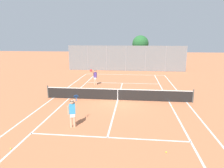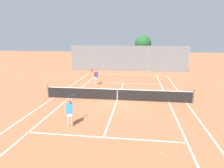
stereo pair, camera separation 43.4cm
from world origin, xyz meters
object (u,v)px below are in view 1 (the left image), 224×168
loose_tennis_ball_1 (172,107)px  loose_tennis_ball_4 (91,94)px  loose_tennis_ball_2 (166,152)px  tree_behind_left (141,44)px  player_near_side (72,112)px  loose_tennis_ball_0 (82,83)px  loose_tennis_ball_3 (11,149)px  tennis_net (118,94)px  player_far_left (95,76)px

loose_tennis_ball_1 → loose_tennis_ball_4: same height
loose_tennis_ball_1 → loose_tennis_ball_4: 7.22m
loose_tennis_ball_1 → loose_tennis_ball_2: size_ratio=1.00×
tree_behind_left → player_near_side: bearing=-100.5°
loose_tennis_ball_0 → loose_tennis_ball_3: size_ratio=1.00×
loose_tennis_ball_4 → tennis_net: bearing=-30.6°
loose_tennis_ball_0 → loose_tennis_ball_3: (0.31, -14.04, 0.00)m
player_near_side → loose_tennis_ball_2: bearing=-23.5°
player_far_left → loose_tennis_ball_3: (-1.37, -13.26, -0.89)m
loose_tennis_ball_1 → loose_tennis_ball_4: bearing=157.2°
tennis_net → tree_behind_left: (2.26, 18.20, 3.52)m
player_far_left → loose_tennis_ball_1: player_far_left is taller
tree_behind_left → tennis_net: bearing=-97.1°
tennis_net → loose_tennis_ball_1: (4.14, -1.30, -0.48)m
player_near_side → loose_tennis_ball_2: (4.90, -2.13, -0.89)m
tennis_net → player_far_left: (-2.88, 5.26, 0.42)m
loose_tennis_ball_1 → loose_tennis_ball_3: same height
loose_tennis_ball_3 → loose_tennis_ball_4: same height
tennis_net → loose_tennis_ball_0: tennis_net is taller
loose_tennis_ball_1 → loose_tennis_ball_2: (-1.37, -6.20, 0.00)m
loose_tennis_ball_4 → tree_behind_left: size_ratio=0.01×
player_far_left → loose_tennis_ball_4: 3.89m
player_far_left → loose_tennis_ball_0: size_ratio=26.88×
player_near_side → player_far_left: same height
loose_tennis_ball_0 → tree_behind_left: 14.51m
tree_behind_left → loose_tennis_ball_4: bearing=-106.0°
player_far_left → loose_tennis_ball_3: bearing=-95.9°
loose_tennis_ball_4 → player_far_left: bearing=95.6°
loose_tennis_ball_1 → loose_tennis_ball_2: same height
player_far_left → loose_tennis_ball_1: bearing=-43.1°
loose_tennis_ball_0 → loose_tennis_ball_1: bearing=-40.2°
loose_tennis_ball_0 → loose_tennis_ball_4: 5.00m
loose_tennis_ball_1 → tree_behind_left: 20.00m
loose_tennis_ball_2 → loose_tennis_ball_3: (-7.03, -0.49, 0.00)m
player_far_left → loose_tennis_ball_2: bearing=-66.1°
tennis_net → loose_tennis_ball_1: bearing=-17.5°
tennis_net → loose_tennis_ball_0: 7.59m
loose_tennis_ball_2 → loose_tennis_ball_4: bearing=120.5°
loose_tennis_ball_2 → tree_behind_left: tree_behind_left is taller
tennis_net → loose_tennis_ball_0: (-4.57, 6.05, -0.48)m
loose_tennis_ball_0 → loose_tennis_ball_3: bearing=-88.7°
tennis_net → loose_tennis_ball_2: size_ratio=181.82×
player_far_left → tree_behind_left: 14.27m
loose_tennis_ball_1 → loose_tennis_ball_3: (-8.40, -6.69, 0.00)m
loose_tennis_ball_2 → tree_behind_left: (-0.51, 25.71, 3.99)m
loose_tennis_ball_2 → loose_tennis_ball_3: 7.05m
player_far_left → player_near_side: bearing=-85.9°
loose_tennis_ball_3 → loose_tennis_ball_1: bearing=38.5°
player_near_side → loose_tennis_ball_0: size_ratio=26.88×
loose_tennis_ball_2 → loose_tennis_ball_4: size_ratio=1.00×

